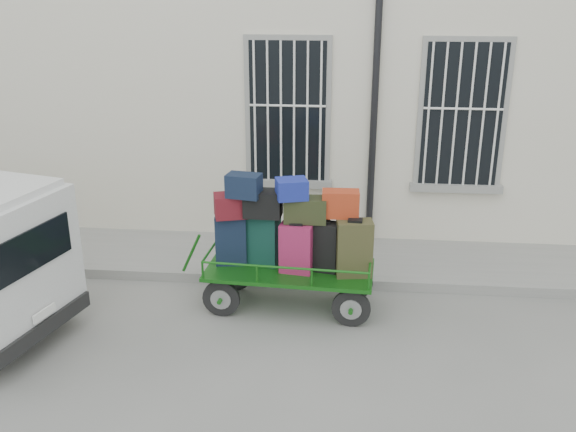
# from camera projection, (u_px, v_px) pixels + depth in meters

# --- Properties ---
(ground) EXTENTS (80.00, 80.00, 0.00)m
(ground) POSITION_uv_depth(u_px,v_px,m) (297.00, 336.00, 8.07)
(ground) COLOR slate
(ground) RESTS_ON ground
(building) EXTENTS (24.00, 5.15, 6.00)m
(building) POSITION_uv_depth(u_px,v_px,m) (321.00, 47.00, 12.16)
(building) COLOR beige
(building) RESTS_ON ground
(sidewalk) EXTENTS (24.00, 1.70, 0.15)m
(sidewalk) POSITION_uv_depth(u_px,v_px,m) (308.00, 259.00, 10.10)
(sidewalk) COLOR gray
(sidewalk) RESTS_ON ground
(luggage_cart) EXTENTS (2.65, 1.15, 1.88)m
(luggage_cart) POSITION_uv_depth(u_px,v_px,m) (288.00, 241.00, 8.47)
(luggage_cart) COLOR black
(luggage_cart) RESTS_ON ground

